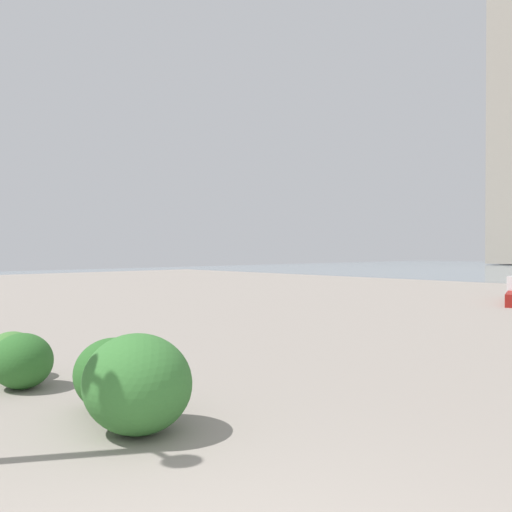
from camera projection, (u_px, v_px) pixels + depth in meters
shrub_low at (137, 384)px, 4.89m from camera, size 1.06×0.96×0.90m
shrub_round at (12, 355)px, 6.99m from camera, size 0.71×0.64×0.61m
shrub_wide at (114, 374)px, 5.58m from camera, size 0.89×0.80×0.75m
shrub_tall at (22, 361)px, 6.47m from camera, size 0.78×0.70×0.66m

